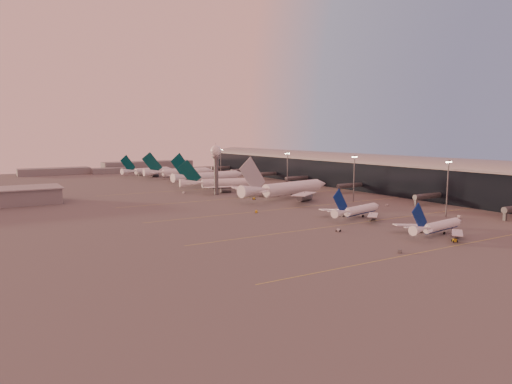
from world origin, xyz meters
TOP-DOWN VIEW (x-y plane):
  - ground at (0.00, 0.00)m, footprint 700.00×700.00m
  - taxiway_markings at (30.00, 56.00)m, footprint 180.00×185.25m
  - terminal at (107.88, 110.09)m, footprint 57.00×362.00m
  - radar_tower at (5.00, 120.00)m, footprint 6.40×6.40m
  - mast_a at (58.00, 0.00)m, footprint 3.60×0.56m
  - mast_b at (55.00, 55.00)m, footprint 3.60×0.56m
  - mast_c at (50.00, 110.00)m, footprint 3.60×0.56m
  - mast_d at (48.00, 200.00)m, footprint 3.60×0.56m
  - distant_horizon at (2.62, 325.14)m, footprint 165.00×37.50m
  - narrowbody_near at (24.24, -21.73)m, footprint 33.39×26.49m
  - narrowbody_mid at (23.30, 18.21)m, footprint 35.27×27.81m
  - widebody_white at (31.84, 83.97)m, footprint 69.06×54.76m
  - greentail_a at (17.49, 136.74)m, footprint 55.26×44.19m
  - greentail_b at (27.04, 174.94)m, footprint 64.07×51.24m
  - greentail_c at (24.06, 226.94)m, footprint 61.43×49.63m
  - greentail_d at (8.87, 263.00)m, footprint 51.41×40.92m
  - gsv_truck_a at (-6.61, -31.89)m, footprint 5.77×4.66m
  - gsv_tug_near at (19.82, -31.74)m, footprint 3.68×4.14m
  - gsv_catering_a at (60.93, -4.48)m, footprint 6.01×3.40m
  - gsv_tug_mid at (-2.57, 1.07)m, footprint 3.57×4.07m
  - gsv_truck_b at (60.07, 35.68)m, footprint 4.89×2.10m
  - gsv_truck_c at (-7.34, 52.54)m, footprint 4.83×6.07m
  - gsv_catering_b at (52.43, 62.45)m, footprint 6.17×3.97m
  - gsv_tug_far at (13.61, 90.07)m, footprint 2.96×3.96m
  - gsv_truck_d at (-9.94, 135.16)m, footprint 2.14×5.52m
  - gsv_tug_hangar at (34.92, 151.89)m, footprint 3.92×2.55m

SIDE VIEW (x-z plane):
  - ground at x=0.00m, z-range 0.00..0.00m
  - taxiway_markings at x=30.00m, z-range 0.00..0.02m
  - gsv_tug_mid at x=-2.57m, z-range 0.01..1.01m
  - gsv_tug_far at x=13.61m, z-range 0.02..1.02m
  - gsv_tug_near at x=19.82m, z-range 0.02..1.03m
  - gsv_tug_hangar at x=34.92m, z-range 0.02..1.09m
  - gsv_truck_b at x=60.07m, z-range 0.02..1.94m
  - gsv_truck_d at x=-9.94m, z-range 0.02..2.25m
  - gsv_truck_a at x=-6.61m, z-range 0.02..2.27m
  - gsv_truck_c at x=-7.34m, z-range 0.02..2.38m
  - gsv_catering_a at x=60.93m, z-range 0.00..4.67m
  - gsv_catering_b at x=52.43m, z-range 0.00..4.67m
  - narrowbody_near at x=24.24m, z-range -3.89..9.19m
  - narrowbody_mid at x=23.30m, z-range -4.17..9.85m
  - greentail_d at x=8.87m, z-range -6.21..13.00m
  - greentail_a at x=17.49m, z-range -6.56..13.73m
  - distant_horizon at x=2.62m, z-range -0.61..8.39m
  - greentail_c at x=24.06m, z-range -7.22..15.10m
  - greentail_b at x=27.04m, z-range -7.61..15.92m
  - widebody_white at x=31.84m, z-range -8.04..16.58m
  - terminal at x=107.88m, z-range -1.00..22.04m
  - mast_a at x=58.00m, z-range 1.24..26.24m
  - mast_b at x=55.00m, z-range 1.24..26.24m
  - mast_c at x=50.00m, z-range 1.24..26.24m
  - mast_d at x=48.00m, z-range 1.24..26.24m
  - radar_tower at x=5.00m, z-range 5.40..36.50m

